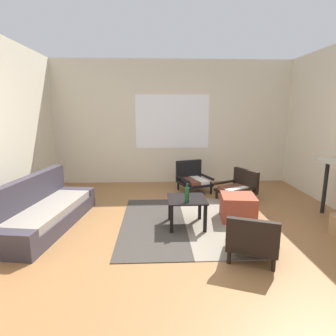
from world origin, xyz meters
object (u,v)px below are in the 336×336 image
object	(u,v)px
armchair_striped_foreground	(252,238)
ottoman_orange	(238,208)
couch	(43,212)
coffee_table	(187,204)
armchair_corner	(239,187)
armchair_by_window	(193,178)
glass_bottle	(187,194)

from	to	relation	value
armchair_striped_foreground	ottoman_orange	world-z (taller)	armchair_striped_foreground
couch	coffee_table	bearing A→B (deg)	-2.08
coffee_table	ottoman_orange	distance (m)	0.83
couch	armchair_corner	xyz separation A→B (m)	(3.12, 1.06, 0.03)
coffee_table	ottoman_orange	size ratio (longest dim) A/B	1.09
coffee_table	armchair_corner	size ratio (longest dim) A/B	0.70
armchair_by_window	coffee_table	bearing A→B (deg)	-100.26
couch	armchair_corner	bearing A→B (deg)	18.81
armchair_striped_foreground	armchair_corner	size ratio (longest dim) A/B	0.96
coffee_table	armchair_by_window	bearing A→B (deg)	79.74
armchair_by_window	armchair_corner	size ratio (longest dim) A/B	0.98
couch	armchair_striped_foreground	xyz separation A→B (m)	(2.66, -0.99, 0.03)
couch	armchair_corner	size ratio (longest dim) A/B	2.56
armchair_corner	ottoman_orange	xyz separation A→B (m)	(-0.29, -0.94, -0.06)
couch	armchair_by_window	size ratio (longest dim) A/B	2.62
coffee_table	armchair_striped_foreground	bearing A→B (deg)	-55.78
couch	armchair_by_window	bearing A→B (deg)	35.68
couch	armchair_corner	world-z (taller)	couch
ottoman_orange	armchair_striped_foreground	bearing A→B (deg)	-98.82
glass_bottle	armchair_corner	bearing A→B (deg)	49.47
ottoman_orange	coffee_table	bearing A→B (deg)	-166.06
armchair_striped_foreground	glass_bottle	distance (m)	1.03
armchair_by_window	ottoman_orange	distance (m)	1.64
armchair_striped_foreground	armchair_corner	world-z (taller)	armchair_corner
coffee_table	ottoman_orange	xyz separation A→B (m)	(0.80, 0.20, -0.14)
ottoman_orange	glass_bottle	xyz separation A→B (m)	(-0.81, -0.35, 0.33)
coffee_table	glass_bottle	distance (m)	0.25
couch	ottoman_orange	size ratio (longest dim) A/B	4.01
couch	armchair_corner	distance (m)	3.30
couch	armchair_striped_foreground	size ratio (longest dim) A/B	2.67
armchair_by_window	armchair_corner	distance (m)	0.99
armchair_by_window	armchair_striped_foreground	bearing A→B (deg)	-83.49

